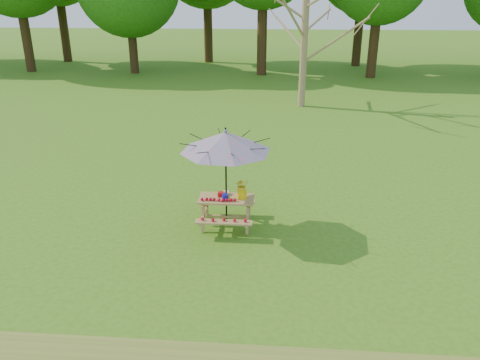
{
  "coord_description": "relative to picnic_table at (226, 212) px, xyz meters",
  "views": [
    {
      "loc": [
        5.04,
        -7.67,
        4.84
      ],
      "look_at": [
        4.31,
        1.56,
        1.1
      ],
      "focal_mm": 35.0,
      "sensor_mm": 36.0,
      "label": 1
    }
  ],
  "objects": [
    {
      "name": "patio_umbrella",
      "position": [
        0.0,
        0.0,
        1.62
      ],
      "size": [
        2.39,
        2.39,
        2.25
      ],
      "color": "black",
      "rests_on": "ground"
    },
    {
      "name": "tomatoes_row",
      "position": [
        -0.15,
        -0.18,
        0.38
      ],
      "size": [
        0.77,
        0.13,
        0.07
      ],
      "primitive_type": null,
      "color": "red",
      "rests_on": "picnic_table"
    },
    {
      "name": "picnic_table",
      "position": [
        0.0,
        0.0,
        0.0
      ],
      "size": [
        1.2,
        1.32,
        0.67
      ],
      "color": "olive",
      "rests_on": "ground"
    },
    {
      "name": "flower_bucket",
      "position": [
        0.34,
        0.03,
        0.58
      ],
      "size": [
        0.32,
        0.3,
        0.45
      ],
      "color": "yellow",
      "rests_on": "picnic_table"
    },
    {
      "name": "ground",
      "position": [
        -4.01,
        -1.55,
        -0.33
      ],
      "size": [
        120.0,
        120.0,
        0.0
      ],
      "primitive_type": "plane",
      "color": "#3C7316",
      "rests_on": "ground"
    },
    {
      "name": "produce_bins",
      "position": [
        -0.05,
        0.03,
        0.4
      ],
      "size": [
        0.24,
        0.42,
        0.13
      ],
      "color": "red",
      "rests_on": "picnic_table"
    }
  ]
}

